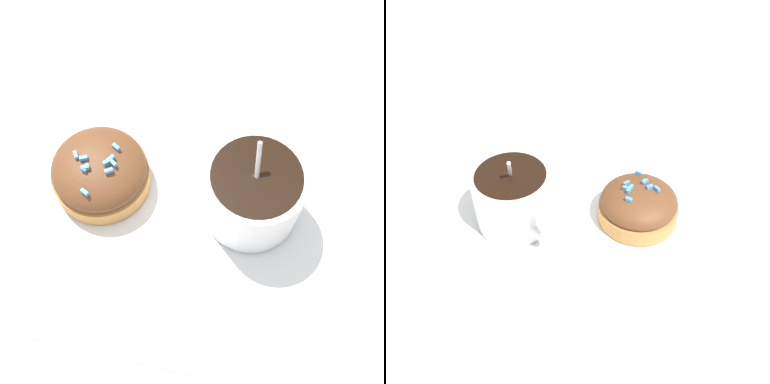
# 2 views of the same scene
# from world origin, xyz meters

# --- Properties ---
(ground_plane) EXTENTS (3.00, 3.00, 0.00)m
(ground_plane) POSITION_xyz_m (0.00, 0.00, 0.00)
(ground_plane) COLOR silver
(paper_napkin) EXTENTS (0.33, 0.32, 0.00)m
(paper_napkin) POSITION_xyz_m (0.00, 0.00, 0.00)
(paper_napkin) COLOR white
(paper_napkin) RESTS_ON ground_plane
(coffee_cup) EXTENTS (0.09, 0.10, 0.09)m
(coffee_cup) POSITION_xyz_m (0.07, -0.00, 0.04)
(coffee_cup) COLOR white
(coffee_cup) RESTS_ON paper_napkin
(frosted_pastry) EXTENTS (0.09, 0.09, 0.05)m
(frosted_pastry) POSITION_xyz_m (-0.07, 0.01, 0.02)
(frosted_pastry) COLOR #C18442
(frosted_pastry) RESTS_ON paper_napkin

